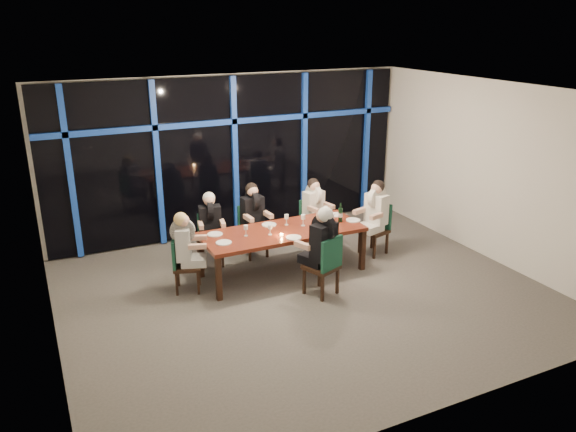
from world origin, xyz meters
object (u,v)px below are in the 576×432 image
at_px(chair_far_mid, 252,228).
at_px(chair_end_right, 377,225).
at_px(water_pitcher, 331,219).
at_px(diner_near_mid, 322,238).
at_px(diner_far_mid, 253,209).
at_px(dining_table, 283,234).
at_px(chair_near_mid, 326,263).
at_px(chair_far_left, 211,236).
at_px(diner_far_left, 210,218).
at_px(chair_far_right, 312,220).
at_px(diner_far_right, 315,203).
at_px(chair_end_left, 182,262).
at_px(wine_bottle, 340,215).
at_px(diner_end_right, 375,207).
at_px(diner_end_left, 185,240).

bearing_deg(chair_far_mid, chair_end_right, -27.79).
bearing_deg(water_pitcher, diner_near_mid, -106.11).
xyz_separation_m(chair_far_mid, diner_far_mid, (0.01, -0.08, 0.36)).
bearing_deg(chair_end_right, water_pitcher, -96.24).
relative_size(dining_table, chair_near_mid, 2.74).
relative_size(chair_far_left, diner_far_left, 1.03).
relative_size(dining_table, water_pitcher, 14.03).
distance_m(diner_far_mid, water_pitcher, 1.37).
xyz_separation_m(dining_table, chair_far_left, (-0.91, 0.90, -0.20)).
bearing_deg(chair_far_mid, chair_far_right, -7.20).
height_order(dining_table, diner_far_right, diner_far_right).
bearing_deg(chair_end_left, wine_bottle, -74.16).
relative_size(diner_far_mid, water_pitcher, 4.71).
height_order(diner_end_right, diner_near_mid, diner_near_mid).
bearing_deg(diner_near_mid, chair_far_left, -79.35).
bearing_deg(diner_near_mid, diner_far_left, -77.98).
relative_size(chair_far_right, diner_near_mid, 0.93).
relative_size(diner_far_left, diner_far_right, 1.00).
height_order(chair_far_right, diner_end_left, diner_end_left).
distance_m(diner_far_right, water_pitcher, 0.95).
xyz_separation_m(chair_end_left, chair_end_right, (3.49, -0.02, 0.03)).
relative_size(diner_near_mid, water_pitcher, 4.99).
relative_size(chair_far_right, diner_end_right, 0.98).
xyz_separation_m(chair_far_left, diner_far_mid, (0.77, -0.04, 0.38)).
xyz_separation_m(chair_far_mid, wine_bottle, (1.18, -1.00, 0.38)).
distance_m(chair_far_right, diner_far_right, 0.35).
height_order(diner_far_left, diner_near_mid, diner_near_mid).
relative_size(dining_table, chair_far_right, 3.01).
bearing_deg(chair_far_mid, chair_far_left, 178.21).
relative_size(chair_far_right, diner_far_mid, 0.99).
relative_size(chair_far_left, diner_near_mid, 0.93).
xyz_separation_m(chair_far_left, diner_near_mid, (1.12, -1.81, 0.43)).
distance_m(chair_near_mid, diner_far_mid, 1.91).
distance_m(chair_far_mid, chair_far_right, 1.16).
bearing_deg(diner_end_left, chair_end_right, -70.78).
height_order(diner_end_left, diner_end_right, diner_end_right).
bearing_deg(wine_bottle, chair_far_mid, 139.79).
bearing_deg(chair_end_right, diner_far_right, -147.44).
distance_m(chair_far_mid, chair_end_left, 1.70).
distance_m(chair_far_left, chair_far_mid, 0.76).
bearing_deg(diner_far_right, diner_end_right, -55.86).
relative_size(diner_far_left, diner_end_left, 1.00).
relative_size(diner_end_right, diner_near_mid, 0.96).
height_order(dining_table, diner_end_left, diner_end_left).
xyz_separation_m(chair_end_right, chair_near_mid, (-1.62, -1.06, 0.02)).
height_order(diner_far_right, water_pitcher, diner_far_right).
xyz_separation_m(chair_end_right, diner_end_left, (-3.43, -0.00, 0.32)).
bearing_deg(diner_far_left, water_pitcher, -17.31).
xyz_separation_m(diner_far_right, wine_bottle, (0.01, -0.87, 0.05)).
bearing_deg(diner_near_mid, chair_end_right, -170.53).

